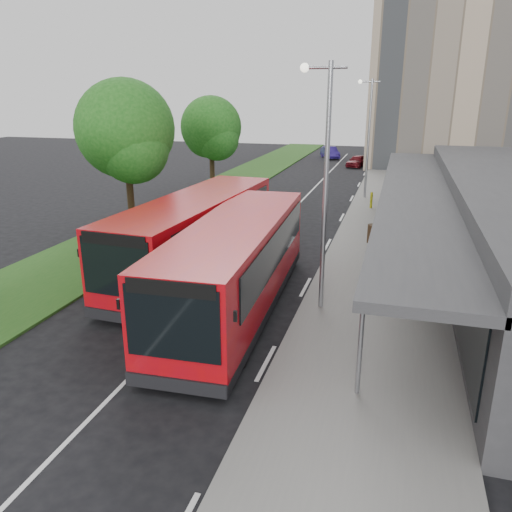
# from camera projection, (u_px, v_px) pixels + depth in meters

# --- Properties ---
(ground) EXTENTS (120.00, 120.00, 0.00)m
(ground) POSITION_uv_depth(u_px,v_px,m) (186.00, 319.00, 16.70)
(ground) COLOR black
(ground) RESTS_ON ground
(pavement) EXTENTS (5.00, 80.00, 0.15)m
(pavement) POSITION_uv_depth(u_px,v_px,m) (389.00, 205.00, 33.37)
(pavement) COLOR slate
(pavement) RESTS_ON ground
(grass_verge) EXTENTS (5.00, 80.00, 0.10)m
(grass_verge) POSITION_uv_depth(u_px,v_px,m) (208.00, 195.00, 36.79)
(grass_verge) COLOR #1E4D18
(grass_verge) RESTS_ON ground
(lane_centre_line) EXTENTS (0.12, 70.00, 0.01)m
(lane_centre_line) POSITION_uv_depth(u_px,v_px,m) (285.00, 217.00, 30.40)
(lane_centre_line) COLOR silver
(lane_centre_line) RESTS_ON ground
(kerb_dashes) EXTENTS (0.12, 56.00, 0.01)m
(kerb_dashes) POSITION_uv_depth(u_px,v_px,m) (347.00, 207.00, 33.19)
(kerb_dashes) COLOR silver
(kerb_dashes) RESTS_ON ground
(office_block) EXTENTS (22.00, 12.00, 18.00)m
(office_block) POSITION_uv_depth(u_px,v_px,m) (489.00, 74.00, 48.60)
(office_block) COLOR tan
(office_block) RESTS_ON ground
(station_building) EXTENTS (7.70, 26.00, 4.00)m
(station_building) POSITION_uv_depth(u_px,v_px,m) (506.00, 225.00, 20.52)
(station_building) COLOR #2E2E30
(station_building) RESTS_ON ground
(tree_mid) EXTENTS (4.97, 4.97, 7.99)m
(tree_mid) POSITION_uv_depth(u_px,v_px,m) (126.00, 136.00, 25.20)
(tree_mid) COLOR #302013
(tree_mid) RESTS_ON ground
(tree_far) EXTENTS (4.44, 4.44, 7.10)m
(tree_far) POSITION_uv_depth(u_px,v_px,m) (211.00, 131.00, 36.35)
(tree_far) COLOR #302013
(tree_far) RESTS_ON ground
(lamp_post_near) EXTENTS (1.44, 0.28, 8.00)m
(lamp_post_near) POSITION_uv_depth(u_px,v_px,m) (324.00, 175.00, 15.98)
(lamp_post_near) COLOR gray
(lamp_post_near) RESTS_ON pavement
(lamp_post_far) EXTENTS (1.44, 0.28, 8.00)m
(lamp_post_far) POSITION_uv_depth(u_px,v_px,m) (368.00, 131.00, 34.25)
(lamp_post_far) COLOR gray
(lamp_post_far) RESTS_ON pavement
(bus_main) EXTENTS (3.32, 11.29, 3.17)m
(bus_main) POSITION_uv_depth(u_px,v_px,m) (237.00, 266.00, 16.95)
(bus_main) COLOR #AD090B
(bus_main) RESTS_ON ground
(bus_second) EXTENTS (3.50, 11.48, 3.21)m
(bus_second) POSITION_uv_depth(u_px,v_px,m) (196.00, 235.00, 20.53)
(bus_second) COLOR #AD090B
(bus_second) RESTS_ON ground
(litter_bin) EXTENTS (0.59, 0.59, 0.92)m
(litter_bin) POSITION_uv_depth(u_px,v_px,m) (372.00, 234.00, 24.61)
(litter_bin) COLOR #312214
(litter_bin) RESTS_ON pavement
(bollard) EXTENTS (0.18, 0.18, 1.02)m
(bollard) POSITION_uv_depth(u_px,v_px,m) (371.00, 200.00, 32.10)
(bollard) COLOR #FDFD0D
(bollard) RESTS_ON pavement
(car_near) EXTENTS (2.34, 3.83, 1.22)m
(car_near) POSITION_uv_depth(u_px,v_px,m) (357.00, 161.00, 51.20)
(car_near) COLOR #540C12
(car_near) RESTS_ON ground
(car_far) EXTENTS (2.85, 4.23, 1.32)m
(car_far) POSITION_uv_depth(u_px,v_px,m) (330.00, 153.00, 57.94)
(car_far) COLOR navy
(car_far) RESTS_ON ground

